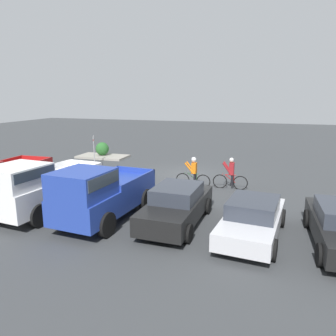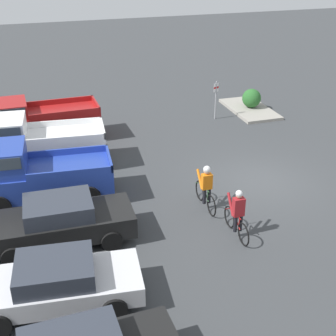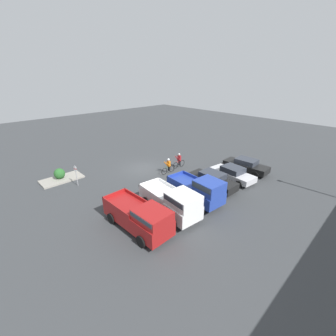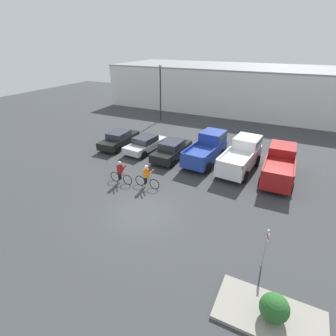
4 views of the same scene
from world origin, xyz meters
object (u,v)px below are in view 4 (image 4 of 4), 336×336
(sedan_2, at_px, (172,150))
(lamppost, at_px, (160,89))
(cyclist_1, at_px, (120,172))
(pickup_truck_2, at_px, (280,164))
(sedan_0, at_px, (119,139))
(cyclist_0, at_px, (147,176))
(fire_lane_sign, at_px, (266,245))
(shrub, at_px, (274,308))
(pickup_truck_0, at_px, (207,148))
(sedan_1, at_px, (145,144))
(pickup_truck_1, at_px, (242,155))

(sedan_2, relative_size, lamppost, 0.71)
(cyclist_1, bearing_deg, pickup_truck_2, 30.69)
(sedan_0, distance_m, cyclist_0, 8.21)
(fire_lane_sign, distance_m, shrub, 2.61)
(pickup_truck_0, xyz_separation_m, shrub, (6.58, -12.05, -0.51))
(pickup_truck_2, xyz_separation_m, fire_lane_sign, (0.32, -9.20, 0.15))
(pickup_truck_2, xyz_separation_m, cyclist_0, (-7.80, -5.46, -0.25))
(sedan_1, height_order, pickup_truck_0, pickup_truck_0)
(sedan_2, relative_size, cyclist_0, 2.46)
(sedan_1, xyz_separation_m, pickup_truck_2, (11.19, -0.03, 0.39))
(pickup_truck_2, xyz_separation_m, cyclist_1, (-9.72, -5.77, -0.27))
(pickup_truck_2, bearing_deg, sedan_2, -177.63)
(sedan_2, bearing_deg, pickup_truck_1, 6.01)
(fire_lane_sign, bearing_deg, pickup_truck_2, 91.97)
(pickup_truck_0, xyz_separation_m, lamppost, (-9.09, 9.01, 2.66))
(sedan_0, distance_m, lamppost, 10.01)
(pickup_truck_0, height_order, cyclist_0, pickup_truck_0)
(pickup_truck_0, height_order, shrub, pickup_truck_0)
(pickup_truck_1, xyz_separation_m, shrub, (3.78, -11.88, -0.50))
(sedan_1, height_order, shrub, sedan_1)
(sedan_1, distance_m, sedan_2, 2.83)
(sedan_0, distance_m, sedan_2, 5.61)
(sedan_2, bearing_deg, sedan_0, 177.16)
(pickup_truck_2, height_order, shrub, pickup_truck_2)
(sedan_2, distance_m, pickup_truck_1, 5.69)
(cyclist_1, bearing_deg, pickup_truck_0, 56.04)
(sedan_0, relative_size, lamppost, 0.71)
(pickup_truck_2, bearing_deg, sedan_0, -179.71)
(lamppost, bearing_deg, pickup_truck_0, -44.77)
(pickup_truck_2, bearing_deg, sedan_1, 179.85)
(sedan_2, height_order, fire_lane_sign, fire_lane_sign)
(pickup_truck_2, distance_m, cyclist_0, 9.52)
(pickup_truck_1, bearing_deg, sedan_2, -173.99)
(sedan_1, bearing_deg, cyclist_0, -58.26)
(fire_lane_sign, bearing_deg, sedan_2, 134.54)
(sedan_0, height_order, lamppost, lamppost)
(sedan_1, height_order, cyclist_0, cyclist_0)
(sedan_1, xyz_separation_m, fire_lane_sign, (11.51, -9.23, 0.54))
(pickup_truck_2, relative_size, cyclist_0, 2.86)
(pickup_truck_0, distance_m, fire_lane_sign, 11.26)
(fire_lane_sign, bearing_deg, cyclist_0, 155.27)
(lamppost, relative_size, shrub, 6.32)
(sedan_1, relative_size, pickup_truck_2, 0.85)
(sedan_0, distance_m, pickup_truck_1, 11.25)
(cyclist_0, bearing_deg, lamppost, 114.69)
(sedan_0, relative_size, shrub, 4.51)
(sedan_0, relative_size, pickup_truck_0, 0.92)
(cyclist_0, bearing_deg, sedan_2, 96.64)
(sedan_1, bearing_deg, shrub, -43.67)
(fire_lane_sign, bearing_deg, cyclist_1, 161.13)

